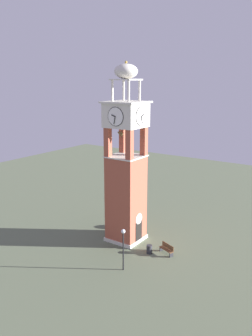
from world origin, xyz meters
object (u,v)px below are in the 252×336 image
(clock_tower, at_px, (126,173))
(park_bench, at_px, (167,249))
(lamp_post, at_px, (123,242))
(trash_bin, at_px, (149,249))

(clock_tower, distance_m, park_bench, 8.12)
(park_bench, height_order, lamp_post, lamp_post)
(park_bench, xyz_separation_m, trash_bin, (-0.83, 1.39, -0.08))
(trash_bin, bearing_deg, park_bench, -59.04)
(lamp_post, bearing_deg, clock_tower, 32.32)
(clock_tower, distance_m, lamp_post, 7.41)
(clock_tower, height_order, lamp_post, clock_tower)
(clock_tower, bearing_deg, trash_bin, -109.71)
(clock_tower, distance_m, trash_bin, 7.53)
(park_bench, relative_size, lamp_post, 0.45)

